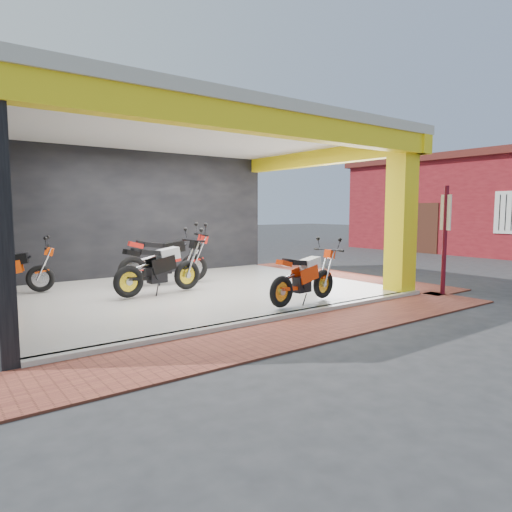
{
  "coord_description": "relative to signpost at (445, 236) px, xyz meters",
  "views": [
    {
      "loc": [
        -4.9,
        -6.94,
        1.89
      ],
      "look_at": [
        0.96,
        0.9,
        0.9
      ],
      "focal_mm": 32.0,
      "sensor_mm": 36.0,
      "label": 1
    }
  ],
  "objects": [
    {
      "name": "paver_front",
      "position": [
        -4.4,
        -0.38,
        -1.31
      ],
      "size": [
        9.0,
        1.4,
        0.03
      ],
      "primitive_type": "cube",
      "color": "#9C4833",
      "rests_on": "ground"
    },
    {
      "name": "ground",
      "position": [
        -4.4,
        1.42,
        -1.32
      ],
      "size": [
        80.0,
        80.0,
        0.0
      ],
      "primitive_type": "plane",
      "color": "#2D2D30",
      "rests_on": "ground"
    },
    {
      "name": "header_beam_right",
      "position": [
        -0.4,
        3.42,
        1.98
      ],
      "size": [
        0.3,
        6.4,
        0.4
      ],
      "primitive_type": "cube",
      "color": "yellow",
      "rests_on": "corner_column"
    },
    {
      "name": "showroom_floor",
      "position": [
        -4.4,
        3.42,
        -1.27
      ],
      "size": [
        8.0,
        6.0,
        0.1
      ],
      "primitive_type": "cube",
      "color": "silver",
      "rests_on": "ground"
    },
    {
      "name": "moto_hero",
      "position": [
        -2.8,
        0.92,
        -0.63
      ],
      "size": [
        2.03,
        0.99,
        1.19
      ],
      "primitive_type": null,
      "rotation": [
        0.0,
        0.0,
        0.14
      ],
      "color": "#EC3709",
      "rests_on": "showroom_floor"
    },
    {
      "name": "moto_row_a",
      "position": [
        -4.51,
        3.45,
        -0.55
      ],
      "size": [
        2.27,
        1.05,
        1.34
      ],
      "primitive_type": null,
      "rotation": [
        0.0,
        0.0,
        0.11
      ],
      "color": "black",
      "rests_on": "showroom_floor"
    },
    {
      "name": "back_wall",
      "position": [
        -4.4,
        6.52,
        0.43
      ],
      "size": [
        8.2,
        0.2,
        3.5
      ],
      "primitive_type": "cube",
      "color": "black",
      "rests_on": "ground"
    },
    {
      "name": "floor_kerb",
      "position": [
        -4.4,
        0.4,
        -1.27
      ],
      "size": [
        8.0,
        0.2,
        0.1
      ],
      "primitive_type": "cube",
      "color": "silver",
      "rests_on": "ground"
    },
    {
      "name": "signpost",
      "position": [
        0.0,
        0.0,
        0.0
      ],
      "size": [
        0.15,
        0.32,
        2.42
      ],
      "rotation": [
        0.0,
        0.0,
        -0.39
      ],
      "color": "#5C0D1B",
      "rests_on": "ground"
    },
    {
      "name": "showroom_ceiling",
      "position": [
        -4.4,
        3.42,
        2.28
      ],
      "size": [
        8.4,
        6.4,
        0.2
      ],
      "primitive_type": "cube",
      "color": "beige",
      "rests_on": "corner_column"
    },
    {
      "name": "corner_column",
      "position": [
        -0.65,
        0.67,
        0.43
      ],
      "size": [
        0.5,
        0.5,
        3.5
      ],
      "primitive_type": "cube",
      "color": "yellow",
      "rests_on": "ground"
    },
    {
      "name": "moto_row_d",
      "position": [
        -7.2,
        5.08,
        -0.63
      ],
      "size": [
        2.07,
        1.27,
        1.19
      ],
      "primitive_type": null,
      "rotation": [
        0.0,
        0.0,
        -0.31
      ],
      "color": "#FF490A",
      "rests_on": "showroom_floor"
    },
    {
      "name": "moto_row_b",
      "position": [
        -3.83,
        4.36,
        -0.51
      ],
      "size": [
        2.43,
        1.21,
        1.42
      ],
      "primitive_type": null,
      "rotation": [
        0.0,
        0.0,
        -0.15
      ],
      "color": "red",
      "rests_on": "showroom_floor"
    },
    {
      "name": "header_beam_front",
      "position": [
        -4.4,
        0.42,
        1.98
      ],
      "size": [
        8.4,
        0.3,
        0.4
      ],
      "primitive_type": "cube",
      "color": "yellow",
      "rests_on": "corner_column"
    },
    {
      "name": "paver_right",
      "position": [
        0.4,
        3.42,
        -1.31
      ],
      "size": [
        1.4,
        7.0,
        0.03
      ],
      "primitive_type": "cube",
      "color": "#9C4833",
      "rests_on": "ground"
    }
  ]
}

